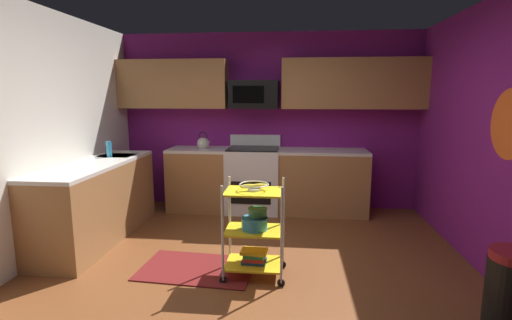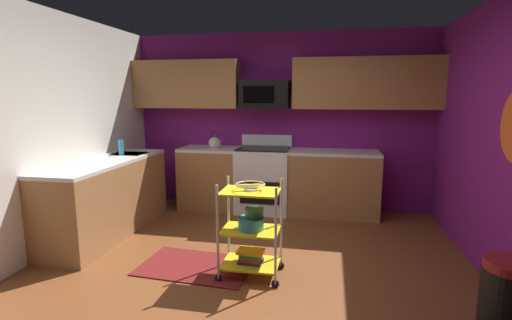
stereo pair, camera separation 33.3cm
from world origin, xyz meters
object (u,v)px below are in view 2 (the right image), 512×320
Objects in this scene: oven_range at (264,179)px; trash_can at (507,310)px; fruit_bowl at (250,186)px; rolling_cart at (251,230)px; microwave at (265,95)px; mixing_bowl_large at (251,223)px; kettle at (215,143)px; dish_soap_bottle at (121,147)px; book_stack at (251,256)px; mixing_bowl_small at (254,212)px.

oven_range is 3.55m from trash_can.
rolling_cart is at bearing 0.00° from fruit_bowl.
mixing_bowl_large is (0.24, -2.17, -1.18)m from microwave.
kettle is (-0.98, 2.06, 0.48)m from mixing_bowl_large.
dish_soap_bottle is (-1.73, -0.90, 0.54)m from oven_range.
microwave is at bearing 8.38° from kettle.
dish_soap_bottle reaches higher than book_stack.
microwave reaches higher than kettle.
oven_range reaches higher than mixing_bowl_small.
rolling_cart reaches higher than mixing_bowl_large.
trash_can is at bearing -54.78° from microwave.
mixing_bowl_large is (0.24, -2.07, 0.04)m from oven_range.
rolling_cart is 3.57× the size of book_stack.
mixing_bowl_small is 0.69× the size of kettle.
trash_can reaches higher than book_stack.
fruit_bowl is at bearing -83.47° from oven_range.
mixing_bowl_small is at bearing 48.58° from book_stack.
rolling_cart is at bearing 156.86° from trash_can.
book_stack is (0.24, -2.07, -0.28)m from oven_range.
microwave reaches higher than mixing_bowl_small.
trash_can is at bearing -23.14° from fruit_bowl.
kettle is (-0.97, 2.06, 0.80)m from book_stack.
oven_range is 0.90m from kettle.
mixing_bowl_small is (0.27, -2.14, -1.08)m from microwave.
mixing_bowl_large is at bearing -127.69° from mixing_bowl_small.
microwave is 3.88m from trash_can.
dish_soap_bottle reaches higher than trash_can.
mixing_bowl_small is at bearing -82.57° from oven_range.
dish_soap_bottle is at bearing -149.86° from microwave.
kettle reaches higher than fruit_bowl.
trash_can reaches higher than mixing_bowl_large.
rolling_cart is at bearing -131.42° from mixing_bowl_small.
mixing_bowl_small is at bearing 48.58° from fruit_bowl.
microwave reaches higher than oven_range.
microwave is 2.57× the size of fruit_bowl.
book_stack is (-0.03, -0.03, -0.42)m from mixing_bowl_small.
kettle is (-1.00, 2.03, 0.38)m from mixing_bowl_small.
rolling_cart is 0.17m from mixing_bowl_small.
trash_can is (1.86, -0.79, -0.12)m from rolling_cart.
dish_soap_bottle is (-1.97, 1.17, 0.50)m from mixing_bowl_large.
rolling_cart is 2.36m from dish_soap_bottle.
mixing_bowl_large is at bearing -64.67° from kettle.
book_stack is at bearing -83.47° from oven_range.
mixing_bowl_large reaches higher than book_stack.
dish_soap_bottle is at bearing 149.31° from mixing_bowl_large.
dish_soap_bottle is at bearing -152.53° from oven_range.
fruit_bowl reaches higher than mixing_bowl_small.
mixing_bowl_small is (0.03, 0.03, 0.17)m from rolling_cart.
oven_range reaches higher than rolling_cart.
oven_range is at bearing -89.74° from microwave.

